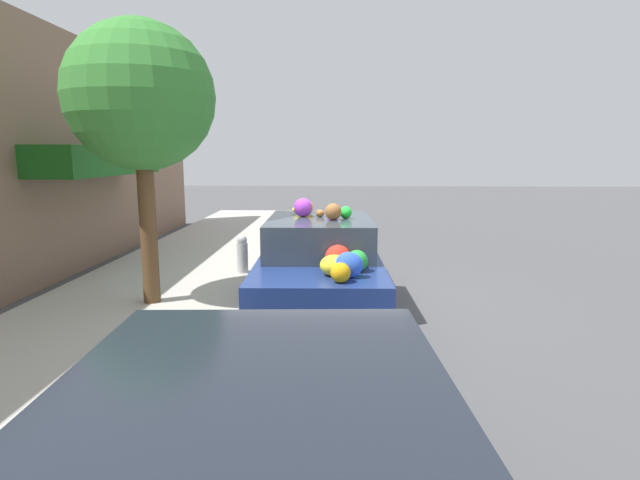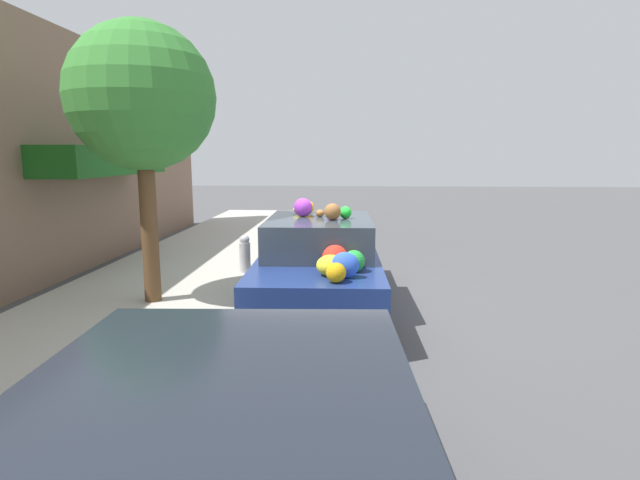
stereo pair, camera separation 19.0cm
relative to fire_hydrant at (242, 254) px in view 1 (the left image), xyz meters
name	(u,v)px [view 1 (the left image)]	position (x,y,z in m)	size (l,w,h in m)	color
ground_plane	(318,305)	(-1.54, -1.46, -0.49)	(60.00, 60.00, 0.00)	#4C4C4F
sidewalk_curb	(145,299)	(-1.54, 1.24, -0.42)	(24.00, 3.20, 0.14)	#B2ADA3
street_tree	(141,98)	(-1.90, 0.99, 2.57)	(2.05, 2.05, 3.97)	brown
fire_hydrant	(242,254)	(0.00, 0.00, 0.00)	(0.20, 0.20, 0.70)	#B2B2B7
art_car	(320,260)	(-1.60, -1.49, 0.24)	(4.45, 1.80, 1.66)	navy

